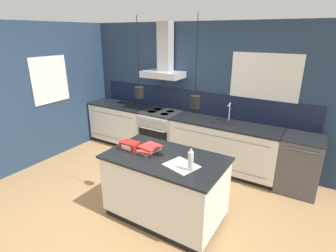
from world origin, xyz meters
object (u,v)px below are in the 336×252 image
object	(u,v)px
oven_range	(161,133)
bottle_on_island	(191,161)
red_supply_box	(130,146)
dishwasher	(300,164)
book_stack	(149,149)

from	to	relation	value
oven_range	bottle_on_island	xyz separation A→B (m)	(1.58, -1.82, 0.58)
bottle_on_island	red_supply_box	distance (m)	0.98
dishwasher	red_supply_box	bearing A→B (deg)	-139.13
oven_range	book_stack	distance (m)	1.93
oven_range	red_supply_box	distance (m)	1.89
bottle_on_island	red_supply_box	world-z (taller)	bottle_on_island
oven_range	book_stack	xyz separation A→B (m)	(0.88, -1.64, 0.50)
oven_range	bottle_on_island	bearing A→B (deg)	-48.91
bottle_on_island	book_stack	bearing A→B (deg)	166.13
red_supply_box	book_stack	bearing A→B (deg)	15.41
dishwasher	bottle_on_island	size ratio (longest dim) A/B	2.98
oven_range	dishwasher	bearing A→B (deg)	0.09
bottle_on_island	oven_range	bearing A→B (deg)	131.09
oven_range	bottle_on_island	distance (m)	2.48
bottle_on_island	book_stack	world-z (taller)	bottle_on_island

